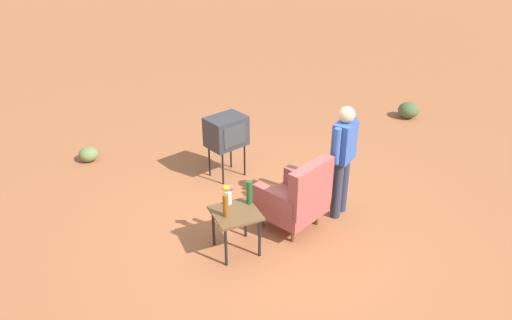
{
  "coord_description": "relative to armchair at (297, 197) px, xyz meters",
  "views": [
    {
      "loc": [
        2.54,
        4.94,
        3.97
      ],
      "look_at": [
        -0.04,
        -0.83,
        0.65
      ],
      "focal_mm": 34.52,
      "sensor_mm": 36.0,
      "label": 1
    }
  ],
  "objects": [
    {
      "name": "tv_on_stand",
      "position": [
        0.33,
        -1.75,
        0.28
      ],
      "size": [
        0.7,
        0.59,
        1.03
      ],
      "color": "black",
      "rests_on": "ground"
    },
    {
      "name": "shrub_far",
      "position": [
        -3.98,
        -2.51,
        -0.34
      ],
      "size": [
        0.42,
        0.42,
        0.32
      ],
      "primitive_type": "ellipsoid",
      "color": "#475B33",
      "rests_on": "ground"
    },
    {
      "name": "ground_plane",
      "position": [
        0.22,
        -0.09,
        -0.5
      ],
      "size": [
        60.0,
        60.0,
        0.0
      ],
      "primitive_type": "plane",
      "color": "#A05B38"
    },
    {
      "name": "shrub_near",
      "position": [
        2.32,
        -3.21,
        -0.37
      ],
      "size": [
        0.33,
        0.33,
        0.25
      ],
      "primitive_type": "ellipsoid",
      "color": "olive",
      "rests_on": "ground"
    },
    {
      "name": "armchair",
      "position": [
        0.0,
        0.0,
        0.0
      ],
      "size": [
        1.01,
        1.02,
        1.06
      ],
      "color": "brown",
      "rests_on": "ground"
    },
    {
      "name": "bottle_tall_amber",
      "position": [
        1.06,
        0.15,
        0.23
      ],
      "size": [
        0.07,
        0.07,
        0.3
      ],
      "primitive_type": "cylinder",
      "color": "brown",
      "rests_on": "side_table"
    },
    {
      "name": "flower_vase",
      "position": [
        0.94,
        -0.1,
        0.23
      ],
      "size": [
        0.15,
        0.1,
        0.27
      ],
      "color": "silver",
      "rests_on": "side_table"
    },
    {
      "name": "side_table",
      "position": [
        0.93,
        0.12,
        0.0
      ],
      "size": [
        0.56,
        0.56,
        0.58
      ],
      "color": "black",
      "rests_on": "ground"
    },
    {
      "name": "person_standing",
      "position": [
        -0.73,
        -0.07,
        0.44
      ],
      "size": [
        0.5,
        0.38,
        1.64
      ],
      "color": "#2D3347",
      "rests_on": "ground"
    },
    {
      "name": "bottle_wine_green",
      "position": [
        0.69,
        0.0,
        0.24
      ],
      "size": [
        0.07,
        0.07,
        0.32
      ],
      "primitive_type": "cylinder",
      "color": "#1E5623",
      "rests_on": "side_table"
    }
  ]
}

